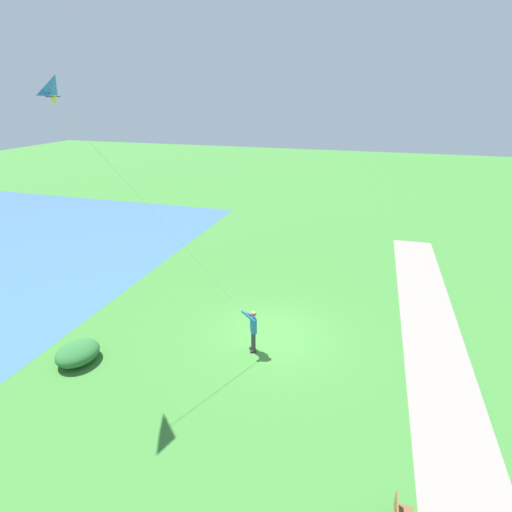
# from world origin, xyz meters

# --- Properties ---
(ground_plane) EXTENTS (120.00, 120.00, 0.00)m
(ground_plane) POSITION_xyz_m (0.00, 0.00, 0.00)
(ground_plane) COLOR #3D7F33
(walkway_path) EXTENTS (3.08, 32.04, 0.02)m
(walkway_path) POSITION_xyz_m (-6.45, 2.00, 0.01)
(walkway_path) COLOR gray
(walkway_path) RESTS_ON ground
(person_kite_flyer) EXTENTS (0.63, 0.51, 1.83)m
(person_kite_flyer) POSITION_xyz_m (0.48, 1.23, 1.05)
(person_kite_flyer) COLOR #232328
(person_kite_flyer) RESTS_ON ground
(flying_kite) EXTENTS (5.16, 2.95, 8.16)m
(flying_kite) POSITION_xyz_m (5.53, 3.69, 9.42)
(flying_kite) COLOR blue
(lakeside_shrub) EXTENTS (1.49, 1.73, 0.69)m
(lakeside_shrub) POSITION_xyz_m (6.57, 3.77, 0.35)
(lakeside_shrub) COLOR #2D7033
(lakeside_shrub) RESTS_ON ground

